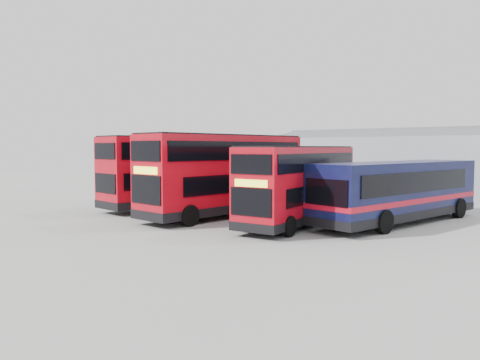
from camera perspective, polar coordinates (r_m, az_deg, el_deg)
ground_plane at (r=28.86m, az=-2.30°, el=-4.27°), size 120.00×120.00×0.00m
office_block at (r=51.37m, az=-1.10°, el=2.25°), size 12.30×8.32×5.12m
maintenance_shed at (r=43.04m, az=24.03°, el=1.60°), size 30.50×12.00×5.89m
double_decker_left at (r=32.71m, az=-7.27°, el=0.95°), size 4.09×11.75×4.87m
double_decker_centre at (r=28.20m, az=-1.83°, el=0.54°), size 3.72×11.81×4.92m
double_decker_right at (r=25.26m, az=7.25°, el=-0.69°), size 3.31×10.14×4.22m
single_decker_blue at (r=27.05m, az=18.75°, el=-1.48°), size 5.22×12.67×3.36m
panel_van at (r=48.28m, az=-7.12°, el=0.62°), size 3.44×5.79×2.38m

